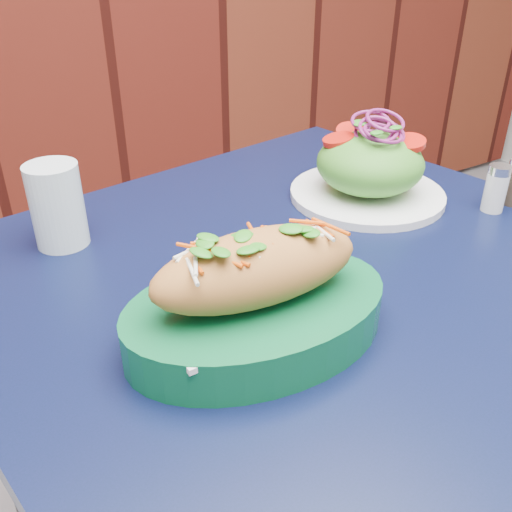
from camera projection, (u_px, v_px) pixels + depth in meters
cafe_table at (323, 329)px, 0.73m from camera, size 0.92×0.92×0.75m
banh_mi_basket at (257, 298)px, 0.55m from camera, size 0.29×0.20×0.12m
salad_plate at (369, 168)px, 0.84m from camera, size 0.23×0.23×0.13m
water_glass at (57, 205)px, 0.71m from camera, size 0.07×0.07×0.11m
salt_shaker at (496, 188)px, 0.81m from camera, size 0.03×0.03×0.07m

